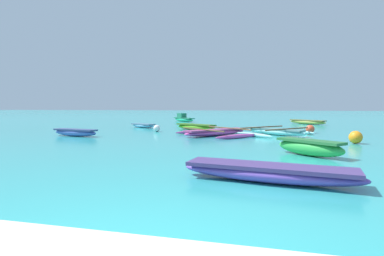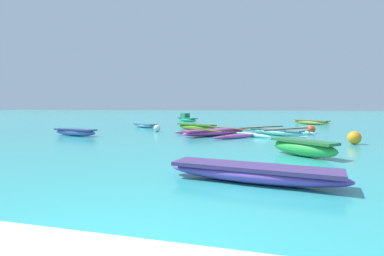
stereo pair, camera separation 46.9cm
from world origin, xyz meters
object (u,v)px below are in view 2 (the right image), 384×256
moored_boat_6 (187,119)px  moored_boat_0 (274,132)px  moored_boat_7 (145,125)px  mooring_buoy_1 (354,138)px  mooring_buoy_2 (311,129)px  moored_boat_1 (75,132)px  moored_boat_2 (215,132)px  moored_boat_8 (196,127)px  mooring_buoy_0 (157,128)px  moored_boat_3 (311,122)px  moored_boat_4 (303,147)px  moored_boat_5 (253,173)px

moored_boat_6 → moored_boat_0: bearing=-6.9°
moored_boat_0 → moored_boat_7: size_ratio=1.95×
mooring_buoy_1 → mooring_buoy_2: size_ratio=1.09×
moored_boat_1 → moored_boat_2: bearing=27.2°
moored_boat_0 → moored_boat_7: (-9.08, 3.61, -0.02)m
moored_boat_8 → mooring_buoy_0: mooring_buoy_0 is taller
mooring_buoy_1 → mooring_buoy_0: bearing=159.6°
moored_boat_1 → moored_boat_3: size_ratio=0.93×
mooring_buoy_0 → moored_boat_7: bearing=125.2°
moored_boat_4 → moored_boat_7: (-9.88, 10.49, -0.11)m
mooring_buoy_0 → mooring_buoy_2: 8.94m
moored_boat_5 → mooring_buoy_2: (2.49, 11.94, 0.04)m
moored_boat_0 → moored_boat_8: moored_boat_0 is taller
moored_boat_7 → moored_boat_4: bearing=-17.8°
moored_boat_8 → mooring_buoy_2: (6.86, -0.74, 0.02)m
moored_boat_0 → moored_boat_8: size_ratio=1.42×
moored_boat_1 → mooring_buoy_1: mooring_buoy_1 is taller
moored_boat_0 → moored_boat_5: (-0.48, -10.51, 0.01)m
moored_boat_2 → mooring_buoy_2: bearing=-22.1°
moored_boat_3 → moored_boat_0: bearing=-61.8°
moored_boat_7 → moored_boat_8: moored_boat_8 is taller
moored_boat_2 → moored_boat_7: 7.71m
moored_boat_8 → moored_boat_1: bearing=-101.7°
moored_boat_7 → mooring_buoy_2: (11.09, -2.18, 0.08)m
moored_boat_8 → mooring_buoy_2: size_ratio=6.49×
moored_boat_5 → moored_boat_8: 13.41m
moored_boat_2 → moored_boat_5: size_ratio=1.24×
moored_boat_2 → mooring_buoy_1: mooring_buoy_1 is taller
moored_boat_1 → moored_boat_2: 7.26m
moored_boat_4 → mooring_buoy_1: bearing=100.1°
moored_boat_1 → moored_boat_6: 16.23m
moored_boat_5 → moored_boat_3: bearing=89.7°
moored_boat_2 → mooring_buoy_2: (5.02, 2.58, 0.06)m
moored_boat_1 → mooring_buoy_0: (3.11, 3.63, -0.00)m
moored_boat_2 → moored_boat_3: (6.13, 11.98, 0.03)m
moored_boat_8 → mooring_buoy_2: bearing=26.2°
moored_boat_2 → moored_boat_3: 13.46m
moored_boat_2 → moored_boat_6: moored_boat_6 is taller
mooring_buoy_1 → moored_boat_1: bearing=179.6°
moored_boat_8 → moored_boat_3: bearing=79.8°
moored_boat_0 → moored_boat_1: 10.48m
moored_boat_2 → moored_boat_4: size_ratio=2.20×
mooring_buoy_2 → moored_boat_5: bearing=-101.8°
moored_boat_0 → moored_boat_4: 6.92m
moored_boat_6 → mooring_buoy_0: moored_boat_6 is taller
moored_boat_1 → moored_boat_6: size_ratio=0.79×
moored_boat_3 → moored_boat_7: (-12.20, -7.22, -0.05)m
moored_boat_4 → moored_boat_2: bearing=165.9°
moored_boat_4 → mooring_buoy_0: bearing=178.5°
moored_boat_3 → moored_boat_5: (-3.60, -21.34, -0.02)m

